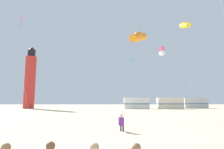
{
  "coord_description": "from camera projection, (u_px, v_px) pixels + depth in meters",
  "views": [
    {
      "loc": [
        0.46,
        -6.67,
        2.03
      ],
      "look_at": [
        0.89,
        8.98,
        4.19
      ],
      "focal_mm": 30.62,
      "sensor_mm": 36.0,
      "label": 1
    }
  ],
  "objects": [
    {
      "name": "kite_flyer_standing",
      "position": [
        121.0,
        122.0,
        12.7
      ],
      "size": [
        0.4,
        0.55,
        1.16
      ],
      "rotation": [
        0.0,
        0.0,
        2.94
      ],
      "color": "#722D99",
      "rests_on": "ground"
    },
    {
      "name": "kite_tube_gold",
      "position": [
        185.0,
        25.0,
        26.29
      ],
      "size": [
        0.9,
        2.5,
        13.07
      ],
      "color": "silver",
      "rests_on": "ground"
    },
    {
      "name": "kite_box_rainbow",
      "position": [
        162.0,
        51.0,
        27.26
      ],
      "size": [
        1.6,
        1.52,
        9.66
      ],
      "color": "silver",
      "rests_on": "ground"
    },
    {
      "name": "kite_diamond_magenta",
      "position": [
        21.0,
        21.0,
        20.48
      ],
      "size": [
        2.48,
        2.48,
        11.2
      ],
      "color": "silver",
      "rests_on": "ground"
    },
    {
      "name": "kite_tube_orange",
      "position": [
        138.0,
        37.0,
        17.29
      ],
      "size": [
        2.7,
        2.92,
        8.47
      ],
      "color": "silver",
      "rests_on": "ground"
    },
    {
      "name": "kite_diamond_cyan",
      "position": [
        131.0,
        61.0,
        24.07
      ],
      "size": [
        2.46,
        2.46,
        7.47
      ],
      "color": "silver",
      "rests_on": "ground"
    },
    {
      "name": "lighthouse_distant",
      "position": [
        30.0,
        79.0,
        51.51
      ],
      "size": [
        2.8,
        2.8,
        16.8
      ],
      "color": "red",
      "rests_on": "ground"
    },
    {
      "name": "rv_van_white",
      "position": [
        136.0,
        103.0,
        49.24
      ],
      "size": [
        6.48,
        2.45,
        2.8
      ],
      "rotation": [
        0.0,
        0.0,
        -0.02
      ],
      "color": "white",
      "rests_on": "ground"
    },
    {
      "name": "rv_van_cream",
      "position": [
        170.0,
        103.0,
        48.55
      ],
      "size": [
        6.47,
        2.43,
        2.8
      ],
      "rotation": [
        0.0,
        0.0,
        -0.01
      ],
      "color": "beige",
      "rests_on": "ground"
    },
    {
      "name": "rv_van_silver",
      "position": [
        195.0,
        103.0,
        53.04
      ],
      "size": [
        6.5,
        2.52,
        2.8
      ],
      "rotation": [
        0.0,
        0.0,
        -0.03
      ],
      "color": "#B7BABF",
      "rests_on": "ground"
    }
  ]
}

